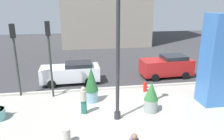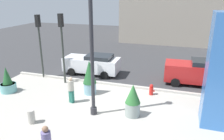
# 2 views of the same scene
# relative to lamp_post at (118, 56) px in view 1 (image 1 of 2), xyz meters

# --- Properties ---
(ground_plane) EXTENTS (60.00, 60.00, 0.00)m
(ground_plane) POSITION_rel_lamp_post_xyz_m (0.68, 5.13, -3.61)
(ground_plane) COLOR #38383A
(plaza_pavement) EXTENTS (18.00, 10.00, 0.02)m
(plaza_pavement) POSITION_rel_lamp_post_xyz_m (0.68, -0.87, -3.61)
(plaza_pavement) COLOR #ADA89E
(plaza_pavement) RESTS_ON ground_plane
(curb_strip) EXTENTS (18.00, 0.24, 0.16)m
(curb_strip) POSITION_rel_lamp_post_xyz_m (0.68, 4.25, -3.53)
(curb_strip) COLOR #B7B2A8
(curb_strip) RESTS_ON ground_plane
(lamp_post) EXTENTS (0.44, 0.44, 7.39)m
(lamp_post) POSITION_rel_lamp_post_xyz_m (0.00, 0.00, 0.00)
(lamp_post) COLOR #2D2D33
(lamp_post) RESTS_ON ground_plane
(art_pillar_blue) EXTENTS (1.44, 1.44, 5.64)m
(art_pillar_blue) POSITION_rel_lamp_post_xyz_m (6.28, 1.01, -0.79)
(art_pillar_blue) COLOR #3870BC
(art_pillar_blue) RESTS_ON ground_plane
(potted_plant_near_left) EXTENTS (0.83, 0.83, 1.85)m
(potted_plant_near_left) POSITION_rel_lamp_post_xyz_m (2.09, 0.49, -2.68)
(potted_plant_near_left) COLOR gray
(potted_plant_near_left) RESTS_ON ground_plane
(potted_plant_mid_plaza) EXTENTS (0.88, 0.88, 2.34)m
(potted_plant_mid_plaza) POSITION_rel_lamp_post_xyz_m (-1.25, 2.41, -2.41)
(potted_plant_mid_plaza) COLOR #7AA8B7
(potted_plant_mid_plaza) RESTS_ON ground_plane
(fire_hydrant) EXTENTS (0.36, 0.26, 0.75)m
(fire_hydrant) POSITION_rel_lamp_post_xyz_m (2.69, 3.48, -3.24)
(fire_hydrant) COLOR red
(fire_hydrant) RESTS_ON ground_plane
(concrete_bollard) EXTENTS (0.36, 0.36, 0.75)m
(concrete_bollard) POSITION_rel_lamp_post_xyz_m (-2.71, -1.83, -3.23)
(concrete_bollard) COLOR #B2ADA3
(concrete_bollard) RESTS_ON ground_plane
(traffic_light_far_side) EXTENTS (0.28, 0.42, 4.92)m
(traffic_light_far_side) POSITION_rel_lamp_post_xyz_m (-6.06, 4.16, -0.31)
(traffic_light_far_side) COLOR #333833
(traffic_light_far_side) RESTS_ON ground_plane
(traffic_light_corner) EXTENTS (0.28, 0.42, 5.10)m
(traffic_light_corner) POSITION_rel_lamp_post_xyz_m (-3.81, 3.64, -0.19)
(traffic_light_corner) COLOR #333833
(traffic_light_corner) RESTS_ON ground_plane
(car_curb_east) EXTENTS (4.61, 2.13, 1.67)m
(car_curb_east) POSITION_rel_lamp_post_xyz_m (-2.61, 6.14, -2.74)
(car_curb_east) COLOR silver
(car_curb_east) RESTS_ON ground_plane
(car_curb_west) EXTENTS (4.41, 2.23, 1.87)m
(car_curb_west) POSITION_rel_lamp_post_xyz_m (5.51, 6.37, -2.65)
(car_curb_west) COLOR red
(car_curb_west) RESTS_ON ground_plane
(pedestrian_on_sidewalk) EXTENTS (0.45, 0.45, 1.68)m
(pedestrian_on_sidewalk) POSITION_rel_lamp_post_xyz_m (-1.81, 0.87, -2.68)
(pedestrian_on_sidewalk) COLOR #236656
(pedestrian_on_sidewalk) RESTS_ON ground_plane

